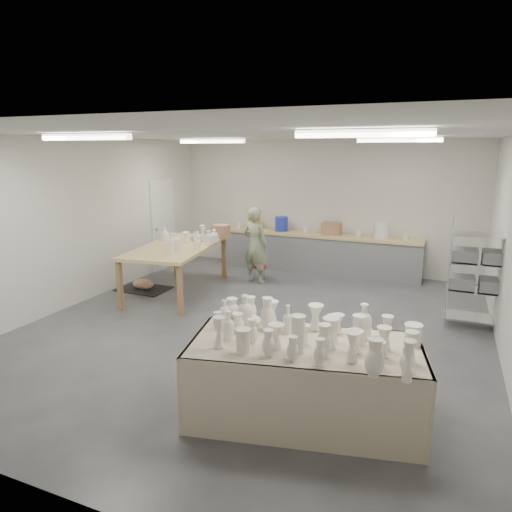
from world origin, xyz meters
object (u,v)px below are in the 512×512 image
at_px(drying_table, 304,377).
at_px(red_stool, 260,267).
at_px(potter, 255,245).
at_px(work_table, 184,246).

xyz_separation_m(drying_table, red_stool, (-2.45, 4.75, -0.21)).
relative_size(drying_table, potter, 1.58).
height_order(drying_table, work_table, work_table).
bearing_deg(potter, red_stool, -77.15).
bearing_deg(work_table, red_stool, 44.71).
xyz_separation_m(drying_table, work_table, (-3.49, 3.33, 0.47)).
relative_size(drying_table, work_table, 0.94).
distance_m(drying_table, red_stool, 5.34).
bearing_deg(potter, work_table, 60.40).
bearing_deg(work_table, drying_table, -52.40).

